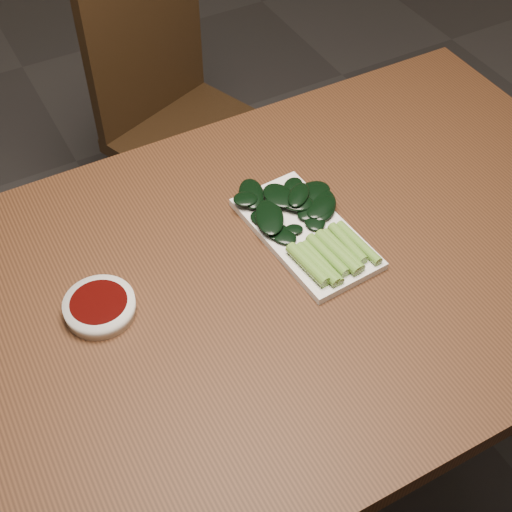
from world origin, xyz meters
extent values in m
plane|color=#302E2E|center=(0.00, 0.00, 0.00)|extent=(6.00, 6.00, 0.00)
cube|color=#402312|center=(0.00, 0.00, 0.73)|extent=(1.40, 0.80, 0.04)
cylinder|color=#402312|center=(0.64, 0.34, 0.35)|extent=(0.05, 0.05, 0.71)
cube|color=black|center=(0.22, 0.73, 0.43)|extent=(0.48, 0.48, 0.04)
cylinder|color=black|center=(0.13, 0.53, 0.21)|extent=(0.04, 0.04, 0.41)
cylinder|color=black|center=(0.42, 0.65, 0.21)|extent=(0.04, 0.04, 0.41)
cylinder|color=black|center=(0.02, 0.82, 0.21)|extent=(0.04, 0.04, 0.41)
cylinder|color=black|center=(0.31, 0.94, 0.21)|extent=(0.04, 0.04, 0.41)
cube|color=black|center=(0.16, 0.89, 0.67)|extent=(0.36, 0.16, 0.44)
cylinder|color=silver|center=(-0.25, 0.05, 0.76)|extent=(0.11, 0.11, 0.03)
cylinder|color=#370605|center=(-0.25, 0.05, 0.77)|extent=(0.09, 0.09, 0.00)
cube|color=silver|center=(0.11, 0.04, 0.76)|extent=(0.16, 0.28, 0.01)
cylinder|color=olive|center=(0.07, -0.03, 0.77)|extent=(0.03, 0.10, 0.02)
cylinder|color=olive|center=(0.09, -0.04, 0.77)|extent=(0.03, 0.10, 0.02)
cylinder|color=olive|center=(0.10, -0.04, 0.77)|extent=(0.02, 0.10, 0.01)
cylinder|color=olive|center=(0.11, -0.03, 0.77)|extent=(0.03, 0.10, 0.02)
cylinder|color=olive|center=(0.13, -0.03, 0.77)|extent=(0.03, 0.10, 0.02)
cylinder|color=olive|center=(0.14, -0.03, 0.77)|extent=(0.03, 0.10, 0.02)
cylinder|color=olive|center=(0.15, -0.02, 0.77)|extent=(0.02, 0.09, 0.02)
cylinder|color=olive|center=(0.17, -0.03, 0.77)|extent=(0.03, 0.10, 0.02)
ellipsoid|color=black|center=(0.06, 0.10, 0.77)|extent=(0.05, 0.05, 0.01)
ellipsoid|color=black|center=(0.13, 0.10, 0.78)|extent=(0.07, 0.07, 0.01)
ellipsoid|color=black|center=(0.07, 0.09, 0.78)|extent=(0.08, 0.10, 0.01)
ellipsoid|color=black|center=(0.11, 0.13, 0.78)|extent=(0.06, 0.07, 0.01)
ellipsoid|color=black|center=(0.08, 0.16, 0.77)|extent=(0.05, 0.05, 0.01)
ellipsoid|color=black|center=(0.14, 0.14, 0.78)|extent=(0.05, 0.05, 0.01)
ellipsoid|color=black|center=(0.05, 0.15, 0.78)|extent=(0.05, 0.05, 0.01)
ellipsoid|color=black|center=(0.16, 0.07, 0.77)|extent=(0.08, 0.07, 0.01)
ellipsoid|color=black|center=(0.07, 0.16, 0.77)|extent=(0.07, 0.09, 0.01)
ellipsoid|color=black|center=(0.15, 0.08, 0.77)|extent=(0.08, 0.07, 0.01)
ellipsoid|color=black|center=(0.17, 0.08, 0.77)|extent=(0.09, 0.10, 0.01)
ellipsoid|color=black|center=(0.16, 0.11, 0.77)|extent=(0.10, 0.08, 0.01)
ellipsoid|color=black|center=(0.14, 0.11, 0.78)|extent=(0.07, 0.07, 0.01)
ellipsoid|color=black|center=(0.07, 0.06, 0.77)|extent=(0.05, 0.04, 0.01)
ellipsoid|color=black|center=(0.07, 0.04, 0.77)|extent=(0.05, 0.06, 0.01)
ellipsoid|color=black|center=(0.09, 0.05, 0.77)|extent=(0.04, 0.03, 0.01)
ellipsoid|color=black|center=(0.14, 0.05, 0.77)|extent=(0.05, 0.06, 0.01)
camera|label=1|loc=(-0.36, -0.66, 1.63)|focal=50.00mm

